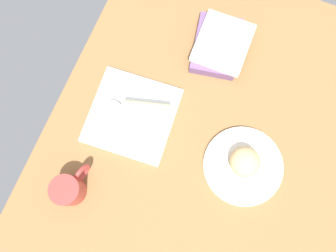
# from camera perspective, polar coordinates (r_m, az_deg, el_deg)

# --- Properties ---
(dining_table) EXTENTS (1.10, 0.90, 0.04)m
(dining_table) POSITION_cam_1_polar(r_m,az_deg,el_deg) (1.02, 6.44, -1.70)
(dining_table) COLOR olive
(dining_table) RESTS_ON ground
(round_plate) EXTENTS (0.23, 0.23, 0.01)m
(round_plate) POSITION_cam_1_polar(r_m,az_deg,el_deg) (0.99, 12.42, -6.53)
(round_plate) COLOR silver
(round_plate) RESTS_ON dining_table
(scone_pastry) EXTENTS (0.11, 0.10, 0.06)m
(scone_pastry) POSITION_cam_1_polar(r_m,az_deg,el_deg) (0.95, 12.73, -5.87)
(scone_pastry) COLOR tan
(scone_pastry) RESTS_ON round_plate
(square_plate) EXTENTS (0.26, 0.26, 0.02)m
(square_plate) POSITION_cam_1_polar(r_m,az_deg,el_deg) (1.00, -6.03, 1.77)
(square_plate) COLOR white
(square_plate) RESTS_ON dining_table
(sauce_cup) EXTENTS (0.06, 0.06, 0.03)m
(sauce_cup) POSITION_cam_1_polar(r_m,az_deg,el_deg) (0.99, -9.26, 2.47)
(sauce_cup) COLOR silver
(sauce_cup) RESTS_ON square_plate
(breakfast_wrap) EXTENTS (0.10, 0.15, 0.07)m
(breakfast_wrap) POSITION_cam_1_polar(r_m,az_deg,el_deg) (0.96, -3.73, 2.13)
(breakfast_wrap) COLOR beige
(breakfast_wrap) RESTS_ON square_plate
(book_stack) EXTENTS (0.21, 0.18, 0.06)m
(book_stack) POSITION_cam_1_polar(r_m,az_deg,el_deg) (1.07, 8.52, 13.30)
(book_stack) COLOR #6B4C7A
(book_stack) RESTS_ON dining_table
(coffee_mug) EXTENTS (0.13, 0.08, 0.09)m
(coffee_mug) POSITION_cam_1_polar(r_m,az_deg,el_deg) (0.96, -16.20, -10.10)
(coffee_mug) COLOR #B23833
(coffee_mug) RESTS_ON dining_table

